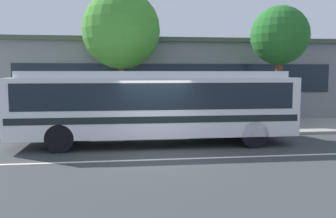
% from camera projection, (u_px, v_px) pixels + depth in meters
% --- Properties ---
extents(ground_plane, '(120.00, 120.00, 0.00)m').
position_uv_depth(ground_plane, '(157.00, 154.00, 12.67)').
color(ground_plane, '#363B3C').
extents(sidewalk_slab, '(60.00, 8.00, 0.12)m').
position_uv_depth(sidewalk_slab, '(143.00, 124.00, 19.70)').
color(sidewalk_slab, '#97988C').
rests_on(sidewalk_slab, ground_plane).
extents(lane_stripe_center, '(56.00, 0.16, 0.01)m').
position_uv_depth(lane_stripe_center, '(160.00, 159.00, 11.89)').
color(lane_stripe_center, silver).
rests_on(lane_stripe_center, ground_plane).
extents(transit_bus, '(10.64, 2.70, 2.82)m').
position_uv_depth(transit_bus, '(155.00, 102.00, 14.28)').
color(transit_bus, white).
rests_on(transit_bus, ground_plane).
extents(pedestrian_waiting_near_sign, '(0.47, 0.47, 1.65)m').
position_uv_depth(pedestrian_waiting_near_sign, '(174.00, 111.00, 16.47)').
color(pedestrian_waiting_near_sign, '#1D324B').
rests_on(pedestrian_waiting_near_sign, sidewalk_slab).
extents(pedestrian_walking_along_curb, '(0.47, 0.47, 1.70)m').
position_uv_depth(pedestrian_walking_along_curb, '(251.00, 107.00, 18.20)').
color(pedestrian_walking_along_curb, '#2F293C').
rests_on(pedestrian_walking_along_curb, sidewalk_slab).
extents(street_tree_near_stop, '(3.91, 3.91, 6.74)m').
position_uv_depth(street_tree_near_stop, '(121.00, 30.00, 18.58)').
color(street_tree_near_stop, brown).
rests_on(street_tree_near_stop, sidewalk_slab).
extents(street_tree_mid_block, '(2.91, 2.91, 5.97)m').
position_uv_depth(street_tree_mid_block, '(280.00, 36.00, 18.50)').
color(street_tree_mid_block, brown).
rests_on(street_tree_mid_block, sidewalk_slab).
extents(station_building, '(19.61, 9.30, 4.70)m').
position_uv_depth(station_building, '(168.00, 79.00, 24.90)').
color(station_building, slate).
rests_on(station_building, ground_plane).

